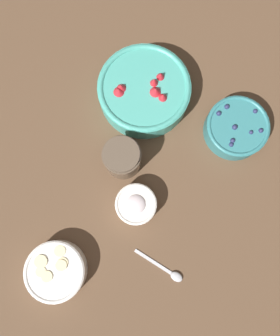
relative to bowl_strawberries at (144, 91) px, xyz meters
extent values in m
plane|color=brown|center=(-0.24, -0.13, -0.04)|extent=(4.00, 4.00, 0.00)
cylinder|color=#47AD9E|center=(0.00, 0.00, -0.01)|extent=(0.24, 0.24, 0.07)
torus|color=#47AD9E|center=(0.00, 0.00, 0.02)|extent=(0.24, 0.24, 0.02)
cylinder|color=red|center=(0.00, 0.00, 0.01)|extent=(0.19, 0.19, 0.02)
cone|color=red|center=(-0.03, 0.05, 0.03)|extent=(0.04, 0.04, 0.02)
cone|color=red|center=(-0.04, 0.05, 0.03)|extent=(0.05, 0.05, 0.02)
cone|color=red|center=(0.00, -0.03, 0.03)|extent=(0.05, 0.05, 0.03)
cone|color=red|center=(0.00, -0.06, 0.03)|extent=(0.03, 0.03, 0.02)
cone|color=red|center=(0.04, -0.02, 0.03)|extent=(0.03, 0.03, 0.02)
cone|color=red|center=(0.02, -0.02, 0.03)|extent=(0.03, 0.03, 0.03)
cylinder|color=teal|center=(0.04, -0.26, -0.02)|extent=(0.16, 0.16, 0.05)
torus|color=teal|center=(0.04, -0.26, 0.01)|extent=(0.16, 0.16, 0.01)
cylinder|color=navy|center=(0.04, -0.26, 0.00)|extent=(0.13, 0.13, 0.02)
sphere|color=navy|center=(0.06, -0.21, 0.01)|extent=(0.01, 0.01, 0.01)
sphere|color=navy|center=(0.09, -0.28, 0.01)|extent=(0.01, 0.01, 0.01)
sphere|color=navy|center=(-0.01, -0.26, 0.01)|extent=(0.01, 0.01, 0.01)
sphere|color=navy|center=(0.04, -0.20, 0.01)|extent=(0.01, 0.01, 0.01)
sphere|color=navy|center=(0.03, -0.25, 0.01)|extent=(0.01, 0.01, 0.01)
sphere|color=navy|center=(-0.02, -0.26, 0.01)|extent=(0.01, 0.01, 0.01)
sphere|color=navy|center=(0.05, -0.31, 0.01)|extent=(0.01, 0.01, 0.01)
sphere|color=navy|center=(0.04, -0.29, 0.01)|extent=(0.01, 0.01, 0.01)
cylinder|color=white|center=(-0.50, -0.04, -0.02)|extent=(0.15, 0.15, 0.05)
torus|color=white|center=(-0.50, -0.04, 0.00)|extent=(0.15, 0.15, 0.01)
cylinder|color=beige|center=(-0.50, -0.04, 0.00)|extent=(0.12, 0.12, 0.01)
cylinder|color=beige|center=(-0.52, -0.02, 0.01)|extent=(0.03, 0.03, 0.00)
cylinder|color=beige|center=(-0.50, 0.00, 0.01)|extent=(0.03, 0.03, 0.01)
cylinder|color=beige|center=(-0.48, -0.05, 0.01)|extent=(0.03, 0.03, 0.00)
cylinder|color=beige|center=(-0.46, -0.03, 0.01)|extent=(0.03, 0.03, 0.01)
cylinder|color=beige|center=(-0.48, -0.05, 0.01)|extent=(0.03, 0.03, 0.01)
cylinder|color=beige|center=(-0.52, -0.04, 0.01)|extent=(0.03, 0.03, 0.01)
cylinder|color=white|center=(-0.27, -0.13, -0.02)|extent=(0.10, 0.10, 0.05)
torus|color=white|center=(-0.27, -0.13, 0.01)|extent=(0.10, 0.10, 0.01)
cylinder|color=silver|center=(-0.27, -0.13, 0.00)|extent=(0.08, 0.08, 0.01)
ellipsoid|color=silver|center=(-0.27, -0.13, 0.01)|extent=(0.05, 0.05, 0.02)
cylinder|color=brown|center=(-0.19, -0.04, 0.00)|extent=(0.10, 0.10, 0.09)
cylinder|color=#512D1E|center=(-0.19, -0.04, 0.00)|extent=(0.08, 0.08, 0.07)
cylinder|color=brown|center=(-0.19, -0.04, 0.06)|extent=(0.09, 0.09, 0.01)
cube|color=silver|center=(-0.37, -0.24, -0.04)|extent=(0.01, 0.11, 0.01)
ellipsoid|color=silver|center=(-0.37, -0.31, -0.04)|extent=(0.02, 0.03, 0.01)
camera|label=1|loc=(-0.30, -0.16, 0.81)|focal=35.00mm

